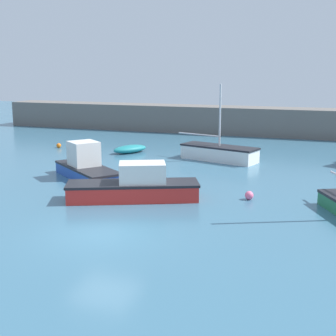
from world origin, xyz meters
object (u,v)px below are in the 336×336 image
(motorboat_with_cabin, at_px, (86,167))
(motorboat_grey_hull, at_px, (135,186))
(mooring_buoy_orange, at_px, (59,146))
(rowboat_blue_near, at_px, (130,149))
(mooring_buoy_pink, at_px, (249,195))
(sailboat_short_mast, at_px, (219,153))

(motorboat_with_cabin, distance_m, motorboat_grey_hull, 5.42)
(motorboat_with_cabin, relative_size, mooring_buoy_orange, 14.64)
(rowboat_blue_near, distance_m, motorboat_with_cabin, 8.46)
(rowboat_blue_near, height_order, motorboat_grey_hull, motorboat_grey_hull)
(motorboat_with_cabin, distance_m, mooring_buoy_orange, 11.22)
(rowboat_blue_near, distance_m, mooring_buoy_orange, 6.22)
(rowboat_blue_near, distance_m, mooring_buoy_pink, 14.37)
(sailboat_short_mast, bearing_deg, mooring_buoy_orange, -167.34)
(motorboat_with_cabin, bearing_deg, rowboat_blue_near, 134.27)
(rowboat_blue_near, xyz_separation_m, sailboat_short_mast, (6.94, -0.70, 0.25))
(motorboat_grey_hull, height_order, sailboat_short_mast, sailboat_short_mast)
(mooring_buoy_orange, xyz_separation_m, mooring_buoy_pink, (16.79, -9.87, 0.02))
(motorboat_with_cabin, xyz_separation_m, mooring_buoy_orange, (-7.26, 8.53, -0.50))
(mooring_buoy_pink, bearing_deg, mooring_buoy_orange, 149.55)
(motorboat_with_cabin, xyz_separation_m, sailboat_short_mast, (5.89, 7.68, -0.15))
(motorboat_grey_hull, distance_m, sailboat_short_mast, 10.93)
(motorboat_with_cabin, distance_m, mooring_buoy_pink, 9.64)
(rowboat_blue_near, distance_m, sailboat_short_mast, 6.98)
(motorboat_grey_hull, distance_m, mooring_buoy_orange, 16.53)
(motorboat_with_cabin, relative_size, motorboat_grey_hull, 0.84)
(mooring_buoy_orange, height_order, mooring_buoy_pink, mooring_buoy_pink)
(motorboat_with_cabin, height_order, sailboat_short_mast, sailboat_short_mast)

